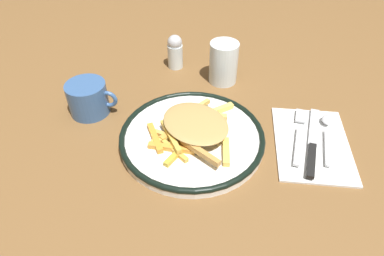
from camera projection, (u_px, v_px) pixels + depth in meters
The scene contains 10 objects.
ground_plane at pixel (192, 141), 0.71m from camera, with size 2.60×2.60×0.00m, color brown.
plate at pixel (192, 137), 0.71m from camera, with size 0.30×0.30×0.02m.
fries_heap at pixel (193, 127), 0.69m from camera, with size 0.20×0.21×0.03m.
napkin at pixel (312, 143), 0.70m from camera, with size 0.15×0.22×0.01m, color white.
fork at pixel (299, 135), 0.71m from camera, with size 0.04×0.18×0.01m.
knife at pixel (312, 146), 0.69m from camera, with size 0.05×0.21×0.01m.
spoon at pixel (327, 130), 0.72m from camera, with size 0.03×0.15×0.01m.
water_glass at pixel (223, 63), 0.85m from camera, with size 0.07×0.07×0.10m, color silver.
coffee_mug at pixel (88, 98), 0.76m from camera, with size 0.11×0.09×0.07m.
salt_shaker at pixel (175, 51), 0.90m from camera, with size 0.04×0.04×0.09m.
Camera 1 is at (0.08, -0.51, 0.49)m, focal length 32.27 mm.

